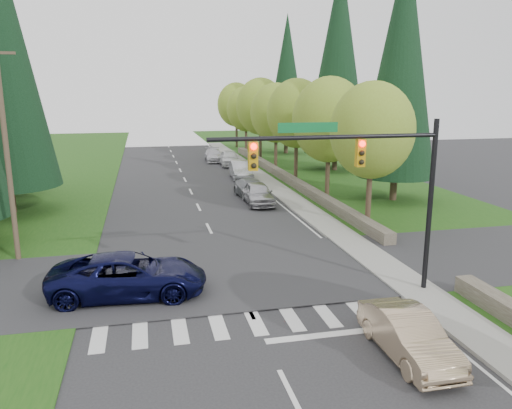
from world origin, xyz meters
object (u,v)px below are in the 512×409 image
object	(u,v)px
sedan_champagne	(408,335)
parked_car_b	(252,189)
parked_car_a	(258,193)
parked_car_e	(214,155)
suv_navy	(129,275)
parked_car_d	(229,158)
parked_car_c	(241,170)

from	to	relation	value
sedan_champagne	parked_car_b	bearing A→B (deg)	89.44
sedan_champagne	parked_car_a	bearing A→B (deg)	89.38
parked_car_b	parked_car_e	xyz separation A→B (m)	(0.00, 20.00, 0.01)
sedan_champagne	parked_car_e	size ratio (longest dim) A/B	0.89
parked_car_e	sedan_champagne	bearing A→B (deg)	-87.86
suv_navy	sedan_champagne	bearing A→B (deg)	-124.12
suv_navy	parked_car_d	distance (m)	34.32
parked_car_b	parked_car_a	bearing A→B (deg)	-95.21
sedan_champagne	parked_car_e	world-z (taller)	sedan_champagne
parked_car_a	parked_car_d	distance (m)	18.47
sedan_champagne	parked_car_d	xyz separation A→B (m)	(1.37, 39.49, 0.12)
sedan_champagne	parked_car_a	xyz separation A→B (m)	(0.23, 21.06, 0.07)
suv_navy	parked_car_e	world-z (taller)	suv_navy
parked_car_a	parked_car_c	world-z (taller)	parked_car_c
suv_navy	parked_car_d	world-z (taller)	suv_navy
sedan_champagne	suv_navy	distance (m)	10.54
parked_car_b	suv_navy	bearing A→B (deg)	-122.35
parked_car_b	sedan_champagne	bearing A→B (deg)	-95.79
sedan_champagne	parked_car_b	xyz separation A→B (m)	(0.23, 23.11, -0.02)
parked_car_b	parked_car_c	distance (m)	8.19
parked_car_a	parked_car_e	distance (m)	22.05
parked_car_c	parked_car_d	bearing A→B (deg)	90.88
sedan_champagne	parked_car_e	distance (m)	43.11
suv_navy	parked_car_d	xyz separation A→B (m)	(9.63, 32.94, -0.02)
parked_car_c	sedan_champagne	bearing A→B (deg)	-88.43
parked_car_e	suv_navy	bearing A→B (deg)	-100.62
parked_car_a	suv_navy	bearing A→B (deg)	-119.43
parked_car_c	parked_car_e	bearing A→B (deg)	97.15
parked_car_c	parked_car_d	world-z (taller)	parked_car_d
parked_car_b	parked_car_c	world-z (taller)	parked_car_c
parked_car_c	parked_car_d	xyz separation A→B (m)	(0.36, 8.23, 0.01)
parked_car_c	parked_car_e	xyz separation A→B (m)	(-0.77, 11.85, -0.11)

